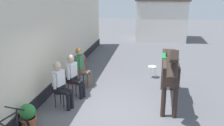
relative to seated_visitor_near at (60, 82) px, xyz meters
name	(u,v)px	position (x,y,z in m)	size (l,w,h in m)	color
ground_plane	(129,76)	(1.71, 3.05, -0.78)	(40.00, 40.00, 0.00)	#56565B
pub_facade_wall	(52,44)	(-0.84, 1.55, 0.76)	(0.34, 14.00, 3.40)	beige
distant_cottage	(161,13)	(3.11, 10.82, 1.02)	(3.40, 2.60, 3.50)	silver
seated_visitor_near	(60,82)	(0.00, 0.00, 0.00)	(0.61, 0.49, 1.39)	black
seated_visitor_middle	(73,74)	(0.13, 0.80, 0.00)	(0.61, 0.48, 1.39)	red
seated_visitor_far	(81,65)	(0.13, 1.72, 0.00)	(0.61, 0.48, 1.39)	red
saddled_horse_center	(170,67)	(3.11, 0.74, 0.38)	(0.52, 3.00, 2.06)	#2D231E
flower_planter_nearest	(28,115)	(-0.42, -1.23, -0.44)	(0.43, 0.43, 0.64)	#A85638
flower_planter_farthest	(82,61)	(-0.43, 3.68, -0.44)	(0.43, 0.43, 0.64)	#A85638
spare_stool_white	(152,68)	(2.61, 2.99, -0.38)	(0.32, 0.32, 0.46)	white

